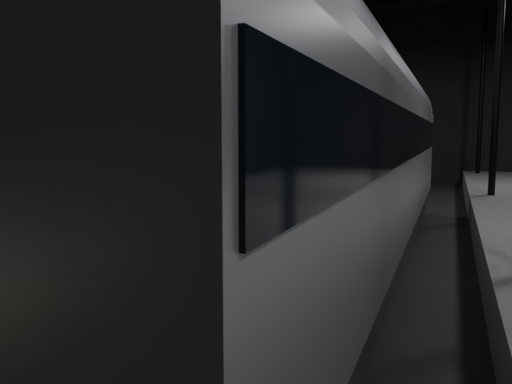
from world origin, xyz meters
The scene contains 6 objects.
ground centered at (0.00, 0.00, 0.00)m, with size 44.00×44.00×0.00m, color black.
platform_left centered at (-7.50, 0.00, 0.50)m, with size 9.00×43.80×1.00m, color #555552.
tactile_strip centered at (-3.25, 0.00, 1.00)m, with size 0.50×43.80×0.01m, color olive.
track centered at (0.00, 0.00, 0.07)m, with size 2.40×43.00×0.24m.
train centered at (0.00, -1.53, 3.08)m, with size 3.09×20.67×5.52m.
woman centered at (-6.06, -5.31, 1.77)m, with size 0.56×0.37×1.54m, color #9D8560.
Camera 1 is at (2.31, -13.57, 3.39)m, focal length 35.00 mm.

